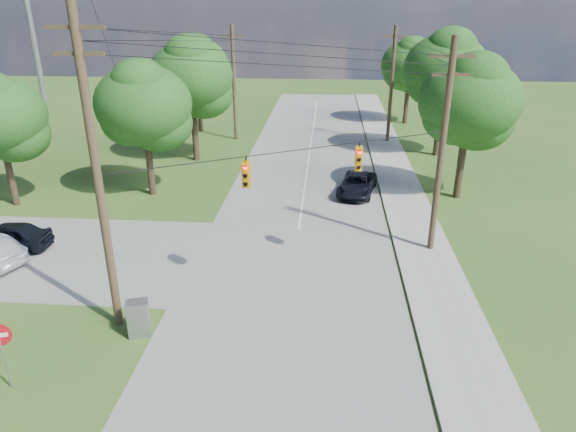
# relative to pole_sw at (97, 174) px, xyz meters

# --- Properties ---
(ground) EXTENTS (140.00, 140.00, 0.00)m
(ground) POSITION_rel_pole_sw_xyz_m (4.60, -0.40, -6.23)
(ground) COLOR #34571D
(ground) RESTS_ON ground
(main_road) EXTENTS (10.00, 100.00, 0.03)m
(main_road) POSITION_rel_pole_sw_xyz_m (6.60, 4.60, -6.21)
(main_road) COLOR gray
(main_road) RESTS_ON ground
(sidewalk_east) EXTENTS (2.60, 100.00, 0.12)m
(sidewalk_east) POSITION_rel_pole_sw_xyz_m (13.30, 4.60, -6.17)
(sidewalk_east) COLOR #ACA9A1
(sidewalk_east) RESTS_ON ground
(pole_sw) EXTENTS (2.00, 0.32, 12.00)m
(pole_sw) POSITION_rel_pole_sw_xyz_m (0.00, 0.00, 0.00)
(pole_sw) COLOR brown
(pole_sw) RESTS_ON ground
(pole_ne) EXTENTS (2.00, 0.32, 10.50)m
(pole_ne) POSITION_rel_pole_sw_xyz_m (13.50, 7.60, -0.76)
(pole_ne) COLOR brown
(pole_ne) RESTS_ON ground
(pole_north_e) EXTENTS (2.00, 0.32, 10.00)m
(pole_north_e) POSITION_rel_pole_sw_xyz_m (13.50, 29.60, -1.10)
(pole_north_e) COLOR brown
(pole_north_e) RESTS_ON ground
(pole_north_w) EXTENTS (2.00, 0.32, 10.00)m
(pole_north_w) POSITION_rel_pole_sw_xyz_m (-0.40, 29.60, -1.10)
(pole_north_w) COLOR brown
(pole_north_w) RESTS_ON ground
(power_lines) EXTENTS (13.93, 29.62, 4.93)m
(power_lines) POSITION_rel_pole_sw_xyz_m (6.10, 11.14, 2.93)
(power_lines) COLOR black
(power_lines) RESTS_ON ground
(traffic_signals) EXTENTS (4.91, 3.27, 1.05)m
(traffic_signals) POSITION_rel_pole_sw_xyz_m (7.15, 4.03, -0.73)
(traffic_signals) COLOR orange
(traffic_signals) RESTS_ON ground
(tree_w_near) EXTENTS (6.00, 6.00, 8.40)m
(tree_w_near) POSITION_rel_pole_sw_xyz_m (-3.40, 14.60, -0.30)
(tree_w_near) COLOR #463623
(tree_w_near) RESTS_ON ground
(tree_w_mid) EXTENTS (6.40, 6.40, 9.22)m
(tree_w_mid) POSITION_rel_pole_sw_xyz_m (-2.40, 22.60, 0.35)
(tree_w_mid) COLOR #463623
(tree_w_mid) RESTS_ON ground
(tree_w_far) EXTENTS (6.00, 6.00, 8.73)m
(tree_w_far) POSITION_rel_pole_sw_xyz_m (-4.40, 32.60, 0.02)
(tree_w_far) COLOR #463623
(tree_w_far) RESTS_ON ground
(tree_e_near) EXTENTS (6.20, 6.20, 8.81)m
(tree_e_near) POSITION_rel_pole_sw_xyz_m (16.60, 15.60, 0.02)
(tree_e_near) COLOR #463623
(tree_e_near) RESTS_ON ground
(tree_e_mid) EXTENTS (6.60, 6.60, 9.64)m
(tree_e_mid) POSITION_rel_pole_sw_xyz_m (17.10, 25.60, 0.68)
(tree_e_mid) COLOR #463623
(tree_e_mid) RESTS_ON ground
(tree_e_far) EXTENTS (5.80, 5.80, 8.32)m
(tree_e_far) POSITION_rel_pole_sw_xyz_m (16.10, 37.60, -0.31)
(tree_e_far) COLOR #463623
(tree_e_far) RESTS_ON ground
(car_cross_dark) EXTENTS (4.47, 2.06, 1.48)m
(car_cross_dark) POSITION_rel_pole_sw_xyz_m (-8.12, 5.84, -5.45)
(car_cross_dark) COLOR black
(car_cross_dark) RESTS_ON cross_road
(car_main_north) EXTENTS (3.07, 5.02, 1.30)m
(car_main_north) POSITION_rel_pole_sw_xyz_m (10.10, 15.67, -5.55)
(car_main_north) COLOR black
(car_main_north) RESTS_ON main_road
(control_cabinet) EXTENTS (0.95, 0.79, 1.48)m
(control_cabinet) POSITION_rel_pole_sw_xyz_m (1.10, -0.67, -5.49)
(control_cabinet) COLOR gray
(control_cabinet) RESTS_ON ground
(do_not_enter_sign) EXTENTS (0.80, 0.28, 2.49)m
(do_not_enter_sign) POSITION_rel_pole_sw_xyz_m (-2.20, -3.84, -4.42)
(do_not_enter_sign) COLOR gray
(do_not_enter_sign) RESTS_ON ground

